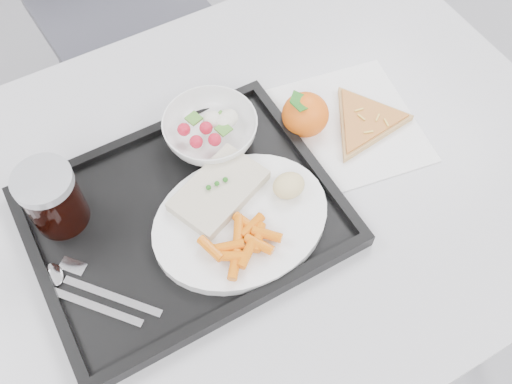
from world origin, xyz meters
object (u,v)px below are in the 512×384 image
(tray, at_px, (185,218))
(pizza_slice, at_px, (365,121))
(tangerine, at_px, (305,114))
(table, at_px, (223,218))
(dinner_plate, at_px, (241,221))
(salad_bowl, at_px, (210,130))
(cola_glass, at_px, (52,198))

(tray, bearing_deg, pizza_slice, 2.86)
(tray, bearing_deg, tangerine, 13.99)
(table, distance_m, dinner_plate, 0.11)
(tray, height_order, pizza_slice, tray)
(tray, xyz_separation_m, tangerine, (0.25, 0.06, 0.03))
(tangerine, bearing_deg, tray, -166.01)
(salad_bowl, relative_size, cola_glass, 1.41)
(salad_bowl, distance_m, cola_glass, 0.26)
(dinner_plate, height_order, tangerine, tangerine)
(salad_bowl, bearing_deg, pizza_slice, -20.48)
(table, relative_size, dinner_plate, 4.44)
(table, relative_size, salad_bowl, 7.89)
(dinner_plate, bearing_deg, table, 91.60)
(table, distance_m, salad_bowl, 0.15)
(cola_glass, distance_m, pizza_slice, 0.51)
(cola_glass, relative_size, tangerine, 1.09)
(table, distance_m, pizza_slice, 0.29)
(salad_bowl, height_order, tangerine, tangerine)
(table, height_order, pizza_slice, pizza_slice)
(cola_glass, relative_size, pizza_slice, 0.42)
(tray, distance_m, pizza_slice, 0.35)
(cola_glass, bearing_deg, table, -18.96)
(cola_glass, bearing_deg, tray, -28.88)
(table, xyz_separation_m, tangerine, (0.19, 0.05, 0.10))
(pizza_slice, bearing_deg, table, -178.64)
(dinner_plate, bearing_deg, pizza_slice, 14.28)
(dinner_plate, bearing_deg, tangerine, 32.18)
(salad_bowl, xyz_separation_m, tangerine, (0.15, -0.05, -0.00))
(dinner_plate, distance_m, tangerine, 0.22)
(tray, height_order, dinner_plate, dinner_plate)
(dinner_plate, distance_m, cola_glass, 0.27)
(cola_glass, distance_m, tangerine, 0.42)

